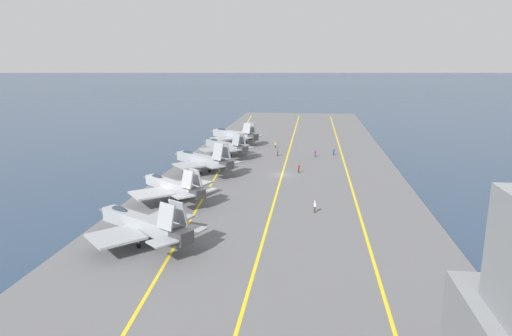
{
  "coord_description": "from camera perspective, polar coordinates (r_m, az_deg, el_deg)",
  "views": [
    {
      "loc": [
        -86.54,
        -5.7,
        21.8
      ],
      "look_at": [
        -5.53,
        4.44,
        2.9
      ],
      "focal_mm": 32.0,
      "sensor_mm": 36.0,
      "label": 1
    }
  ],
  "objects": [
    {
      "name": "crew_purple_vest",
      "position": [
        106.58,
        7.42,
        1.88
      ],
      "size": [
        0.45,
        0.45,
        1.78
      ],
      "color": "#383328",
      "rests_on": "carrier_deck"
    },
    {
      "name": "parked_jet_third",
      "position": [
        90.57,
        -6.81,
        1.05
      ],
      "size": [
        13.27,
        16.0,
        6.79
      ],
      "color": "#93999E",
      "rests_on": "carrier_deck"
    },
    {
      "name": "crew_blue_vest",
      "position": [
        109.26,
        9.69,
        2.06
      ],
      "size": [
        0.46,
        0.44,
        1.74
      ],
      "color": "#232328",
      "rests_on": "carrier_deck"
    },
    {
      "name": "crew_brown_vest",
      "position": [
        107.11,
        2.72,
        2.02
      ],
      "size": [
        0.42,
        0.46,
        1.75
      ],
      "color": "#232328",
      "rests_on": "carrier_deck"
    },
    {
      "name": "parked_jet_nearest",
      "position": [
        56.91,
        -14.17,
        -6.73
      ],
      "size": [
        13.7,
        16.36,
        6.31
      ],
      "color": "#93999E",
      "rests_on": "carrier_deck"
    },
    {
      "name": "ground_plane",
      "position": [
        89.42,
        3.27,
        -1.1
      ],
      "size": [
        2000.0,
        2000.0,
        0.0
      ],
      "primitive_type": "plane",
      "color": "navy"
    },
    {
      "name": "deck_stripe_edge_line",
      "position": [
        91.04,
        -4.79,
        -0.6
      ],
      "size": [
        202.17,
        14.22,
        0.01
      ],
      "primitive_type": "cube",
      "rotation": [
        0.0,
        0.0,
        0.07
      ],
      "color": "yellow",
      "rests_on": "carrier_deck"
    },
    {
      "name": "carrier_deck",
      "position": [
        89.38,
        3.27,
        -0.97
      ],
      "size": [
        225.14,
        46.51,
        0.4
      ],
      "primitive_type": "cube",
      "color": "slate",
      "rests_on": "ground"
    },
    {
      "name": "deck_stripe_foul_line",
      "position": [
        89.43,
        11.47,
        -1.07
      ],
      "size": [
        202.62,
        0.78,
        0.01
      ],
      "primitive_type": "cube",
      "rotation": [
        0.0,
        0.0,
        -0.0
      ],
      "color": "yellow",
      "rests_on": "carrier_deck"
    },
    {
      "name": "crew_white_vest",
      "position": [
        67.18,
        7.36,
        -4.75
      ],
      "size": [
        0.43,
        0.34,
        1.83
      ],
      "color": "#383328",
      "rests_on": "carrier_deck"
    },
    {
      "name": "parked_jet_second",
      "position": [
        73.05,
        -10.49,
        -2.21
      ],
      "size": [
        13.7,
        14.65,
        5.94
      ],
      "color": "#A8AAAF",
      "rests_on": "carrier_deck"
    },
    {
      "name": "parked_jet_fourth",
      "position": [
        106.02,
        -3.96,
        2.8
      ],
      "size": [
        13.14,
        14.16,
        6.08
      ],
      "color": "gray",
      "rests_on": "carrier_deck"
    },
    {
      "name": "crew_red_vest",
      "position": [
        90.88,
        5.36,
        -0.01
      ],
      "size": [
        0.46,
        0.41,
        1.79
      ],
      "color": "#232328",
      "rests_on": "carrier_deck"
    },
    {
      "name": "crew_yellow_vest",
      "position": [
        117.0,
        2.46,
        2.94
      ],
      "size": [
        0.44,
        0.46,
        1.69
      ],
      "color": "#383328",
      "rests_on": "carrier_deck"
    },
    {
      "name": "parked_jet_fifth",
      "position": [
        123.03,
        -2.9,
        4.2
      ],
      "size": [
        13.59,
        16.14,
        6.16
      ],
      "color": "#93999E",
      "rests_on": "carrier_deck"
    },
    {
      "name": "deck_stripe_centerline",
      "position": [
        89.33,
        3.27,
        -0.85
      ],
      "size": [
        202.62,
        0.36,
        0.01
      ],
      "primitive_type": "cube",
      "color": "yellow",
      "rests_on": "carrier_deck"
    }
  ]
}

